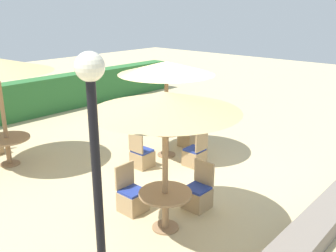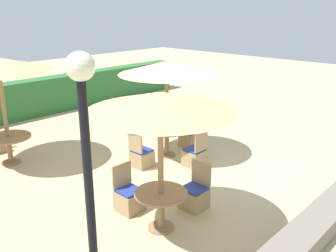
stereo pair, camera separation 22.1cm
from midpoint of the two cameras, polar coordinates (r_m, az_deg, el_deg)
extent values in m
plane|color=#C6B284|center=(9.46, 3.35, -5.96)|extent=(40.00, 40.00, 0.00)
cube|color=#2D6B33|center=(14.46, -18.26, 4.31)|extent=(13.00, 0.70, 1.31)
cube|color=slate|center=(7.84, 24.54, -11.51)|extent=(10.00, 0.56, 0.36)
cylinder|color=black|center=(5.00, -10.66, -9.99)|extent=(0.12, 0.12, 3.00)
sphere|color=silver|center=(4.49, -11.86, 8.90)|extent=(0.36, 0.36, 0.36)
cylinder|color=#93704C|center=(9.93, -23.06, 1.70)|extent=(0.10, 0.10, 2.59)
cylinder|color=#93704C|center=(10.33, -22.20, -5.13)|extent=(0.48, 0.48, 0.03)
cylinder|color=#93704C|center=(10.22, -22.41, -3.47)|extent=(0.12, 0.12, 0.67)
cylinder|color=#93704C|center=(10.10, -22.65, -1.59)|extent=(1.11, 1.11, 0.04)
cylinder|color=#93704C|center=(9.66, 0.45, 2.22)|extent=(0.10, 0.10, 2.43)
cone|color=tan|center=(9.42, 0.47, 8.88)|extent=(2.45, 2.45, 0.32)
cylinder|color=#93704C|center=(10.05, 0.44, -4.37)|extent=(0.48, 0.48, 0.03)
cylinder|color=#93704C|center=(9.93, 0.44, -2.67)|extent=(0.12, 0.12, 0.67)
cylinder|color=#93704C|center=(9.81, 0.44, -0.74)|extent=(0.95, 0.95, 0.04)
cube|color=tan|center=(9.31, -3.31, -5.02)|extent=(0.46, 0.46, 0.40)
cube|color=#233893|center=(9.23, -3.33, -3.73)|extent=(0.42, 0.42, 0.05)
cube|color=tan|center=(9.00, -4.33, -2.51)|extent=(0.04, 0.46, 0.48)
cube|color=tan|center=(10.65, 3.87, -2.04)|extent=(0.46, 0.46, 0.40)
cube|color=#233893|center=(10.57, 3.90, -0.90)|extent=(0.42, 0.42, 0.05)
cube|color=tan|center=(10.65, 4.64, 0.72)|extent=(0.04, 0.46, 0.48)
cube|color=tan|center=(9.38, 4.66, -4.88)|extent=(0.46, 0.46, 0.40)
cube|color=#233893|center=(9.29, 4.69, -3.60)|extent=(0.42, 0.42, 0.05)
cube|color=tan|center=(9.08, 5.77, -2.36)|extent=(0.46, 0.04, 0.48)
cylinder|color=#93704C|center=(6.40, -0.14, -6.12)|extent=(0.10, 0.10, 2.42)
cone|color=tan|center=(6.03, -0.14, 3.75)|extent=(2.50, 2.50, 0.32)
cylinder|color=#93704C|center=(6.97, -0.13, -15.15)|extent=(0.48, 0.48, 0.03)
cylinder|color=#93704C|center=(6.80, -0.13, -12.88)|extent=(0.12, 0.12, 0.67)
cylinder|color=#93704C|center=(6.63, -0.13, -10.24)|extent=(0.94, 0.94, 0.04)
cube|color=tan|center=(7.42, -5.00, -11.33)|extent=(0.46, 0.46, 0.40)
cube|color=#233893|center=(7.32, -5.05, -9.79)|extent=(0.42, 0.42, 0.05)
cube|color=tan|center=(7.34, -6.21, -7.42)|extent=(0.46, 0.04, 0.48)
cube|color=tan|center=(7.50, 4.84, -10.99)|extent=(0.46, 0.46, 0.40)
cube|color=#233893|center=(7.40, 4.88, -9.46)|extent=(0.42, 0.42, 0.05)
cube|color=tan|center=(7.43, 5.95, -7.09)|extent=(0.04, 0.46, 0.48)
camera|label=1|loc=(0.11, -89.33, 0.21)|focal=40.00mm
camera|label=2|loc=(0.11, 90.67, -0.21)|focal=40.00mm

